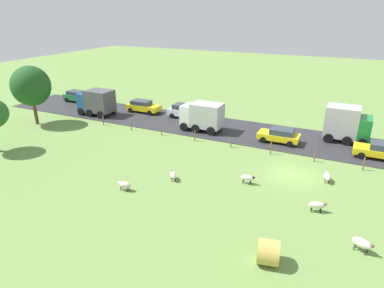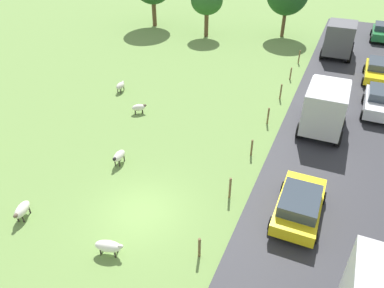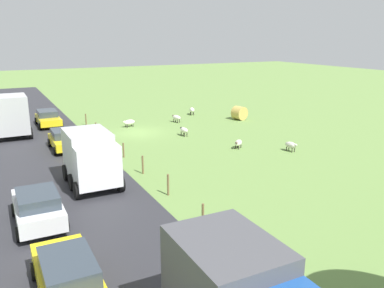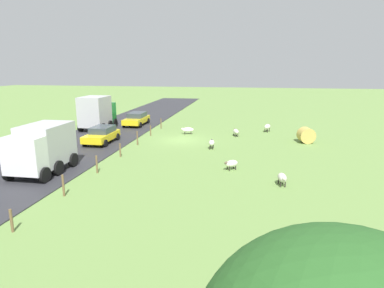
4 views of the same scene
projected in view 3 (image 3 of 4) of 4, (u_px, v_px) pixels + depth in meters
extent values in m
plane|color=#6B8E47|center=(139.00, 133.00, 36.54)|extent=(160.00, 160.00, 0.00)
cube|color=#2D2D33|center=(41.00, 144.00, 32.79)|extent=(8.00, 80.00, 0.06)
ellipsoid|color=beige|center=(291.00, 145.00, 30.58)|extent=(0.61, 1.08, 0.49)
ellipsoid|color=silver|center=(296.00, 145.00, 30.16)|extent=(0.21, 0.28, 0.20)
cylinder|color=#2D2823|center=(294.00, 150.00, 30.51)|extent=(0.07, 0.07, 0.32)
cylinder|color=#2D2823|center=(292.00, 150.00, 30.37)|extent=(0.07, 0.07, 0.32)
cylinder|color=#2D2823|center=(289.00, 148.00, 30.97)|extent=(0.07, 0.07, 0.32)
cylinder|color=#2D2823|center=(286.00, 149.00, 30.82)|extent=(0.07, 0.07, 0.32)
ellipsoid|color=silver|center=(184.00, 130.00, 35.29)|extent=(0.54, 1.08, 0.48)
ellipsoid|color=black|center=(181.00, 128.00, 35.67)|extent=(0.20, 0.27, 0.20)
cylinder|color=#2D2823|center=(181.00, 134.00, 35.55)|extent=(0.07, 0.07, 0.35)
cylinder|color=#2D2823|center=(184.00, 133.00, 35.68)|extent=(0.07, 0.07, 0.35)
cylinder|color=#2D2823|center=(184.00, 135.00, 35.08)|extent=(0.07, 0.07, 0.35)
cylinder|color=#2D2823|center=(187.00, 135.00, 35.21)|extent=(0.07, 0.07, 0.35)
ellipsoid|color=silver|center=(177.00, 118.00, 40.83)|extent=(0.78, 1.20, 0.49)
ellipsoid|color=brown|center=(173.00, 116.00, 41.17)|extent=(0.25, 0.30, 0.20)
cylinder|color=#2D2823|center=(174.00, 121.00, 41.05)|extent=(0.07, 0.07, 0.32)
cylinder|color=#2D2823|center=(176.00, 120.00, 41.22)|extent=(0.07, 0.07, 0.32)
cylinder|color=#2D2823|center=(178.00, 122.00, 40.62)|extent=(0.07, 0.07, 0.32)
cylinder|color=#2D2823|center=(180.00, 121.00, 40.80)|extent=(0.07, 0.07, 0.32)
ellipsoid|color=white|center=(129.00, 122.00, 38.82)|extent=(1.26, 0.75, 0.50)
ellipsoid|color=silver|center=(124.00, 122.00, 38.44)|extent=(0.29, 0.23, 0.20)
cylinder|color=#2D2823|center=(127.00, 126.00, 38.60)|extent=(0.07, 0.07, 0.28)
cylinder|color=#2D2823|center=(126.00, 126.00, 38.80)|extent=(0.07, 0.07, 0.28)
cylinder|color=#2D2823|center=(133.00, 125.00, 39.00)|extent=(0.07, 0.07, 0.28)
cylinder|color=#2D2823|center=(132.00, 125.00, 39.21)|extent=(0.07, 0.07, 0.28)
ellipsoid|color=silver|center=(192.00, 110.00, 44.71)|extent=(0.93, 1.26, 0.54)
ellipsoid|color=brown|center=(192.00, 108.00, 45.19)|extent=(0.26, 0.31, 0.20)
cylinder|color=#2D2823|center=(190.00, 113.00, 45.10)|extent=(0.07, 0.07, 0.37)
cylinder|color=#2D2823|center=(193.00, 113.00, 45.12)|extent=(0.07, 0.07, 0.37)
cylinder|color=#2D2823|center=(191.00, 114.00, 44.49)|extent=(0.07, 0.07, 0.37)
cylinder|color=#2D2823|center=(194.00, 114.00, 44.52)|extent=(0.07, 0.07, 0.37)
ellipsoid|color=silver|center=(238.00, 143.00, 31.37)|extent=(1.03, 0.95, 0.47)
ellipsoid|color=brown|center=(237.00, 143.00, 30.95)|extent=(0.32, 0.30, 0.20)
cylinder|color=#2D2823|center=(239.00, 148.00, 31.17)|extent=(0.07, 0.07, 0.28)
cylinder|color=#2D2823|center=(236.00, 147.00, 31.28)|extent=(0.07, 0.07, 0.28)
cylinder|color=#2D2823|center=(241.00, 146.00, 31.62)|extent=(0.07, 0.07, 0.28)
cylinder|color=#2D2823|center=(238.00, 146.00, 31.73)|extent=(0.07, 0.07, 0.28)
cylinder|color=tan|center=(239.00, 113.00, 42.16)|extent=(1.63, 1.43, 1.42)
cylinder|color=brown|center=(86.00, 120.00, 39.45)|extent=(0.12, 0.12, 1.17)
cylinder|color=brown|center=(96.00, 128.00, 36.00)|extent=(0.12, 0.12, 1.07)
cylinder|color=brown|center=(108.00, 137.00, 32.50)|extent=(0.12, 0.12, 1.25)
cylinder|color=brown|center=(123.00, 150.00, 29.06)|extent=(0.12, 0.12, 1.08)
cylinder|color=brown|center=(143.00, 165.00, 25.57)|extent=(0.12, 0.12, 1.20)
cylinder|color=brown|center=(168.00, 185.00, 22.10)|extent=(0.12, 0.12, 1.23)
cylinder|color=brown|center=(203.00, 214.00, 18.65)|extent=(0.12, 0.12, 1.05)
cylinder|color=brown|center=(254.00, 253.00, 15.16)|extent=(0.12, 0.12, 1.23)
cube|color=#197F33|center=(10.00, 115.00, 36.01)|extent=(2.56, 1.20, 2.30)
cube|color=#B2B2B7|center=(11.00, 114.00, 33.99)|extent=(2.56, 3.24, 3.19)
cylinder|color=black|center=(27.00, 126.00, 36.88)|extent=(0.30, 0.96, 0.96)
cylinder|color=black|center=(29.00, 129.00, 35.66)|extent=(0.30, 0.96, 0.96)
cylinder|color=black|center=(31.00, 133.00, 34.13)|extent=(0.30, 0.96, 0.96)
cube|color=white|center=(98.00, 167.00, 21.71)|extent=(2.40, 1.20, 2.30)
cube|color=#B2B2B7|center=(88.00, 153.00, 23.64)|extent=(2.40, 3.40, 2.68)
cylinder|color=black|center=(120.00, 183.00, 22.54)|extent=(0.30, 0.96, 0.96)
cylinder|color=black|center=(77.00, 190.00, 21.49)|extent=(0.30, 0.96, 0.96)
cylinder|color=black|center=(113.00, 175.00, 23.79)|extent=(0.30, 0.96, 0.96)
cylinder|color=black|center=(72.00, 182.00, 22.73)|extent=(0.30, 0.96, 0.96)
cylinder|color=black|center=(105.00, 167.00, 25.39)|extent=(0.30, 0.96, 0.96)
cylinder|color=black|center=(66.00, 172.00, 24.34)|extent=(0.30, 0.96, 0.96)
cube|color=#4C4C51|center=(226.00, 286.00, 10.99)|extent=(2.50, 3.27, 2.78)
cube|color=silver|center=(38.00, 209.00, 18.60)|extent=(1.98, 4.29, 0.79)
cube|color=#333D47|center=(37.00, 198.00, 18.14)|extent=(1.75, 2.36, 0.56)
cylinder|color=black|center=(14.00, 210.00, 19.46)|extent=(0.22, 0.64, 0.64)
cylinder|color=black|center=(56.00, 202.00, 20.33)|extent=(0.22, 0.64, 0.64)
cylinder|color=black|center=(18.00, 234.00, 17.06)|extent=(0.22, 0.64, 0.64)
cylinder|color=black|center=(66.00, 225.00, 17.93)|extent=(0.22, 0.64, 0.64)
cube|color=yellow|center=(68.00, 278.00, 13.42)|extent=(1.87, 4.60, 0.68)
cube|color=#333D47|center=(68.00, 267.00, 12.96)|extent=(1.64, 2.53, 0.56)
cylinder|color=black|center=(34.00, 271.00, 14.38)|extent=(0.22, 0.64, 0.64)
cylinder|color=black|center=(86.00, 259.00, 15.20)|extent=(0.22, 0.64, 0.64)
cube|color=yellow|center=(48.00, 119.00, 39.04)|extent=(1.97, 4.57, 0.60)
cube|color=#333D47|center=(47.00, 113.00, 39.18)|extent=(1.73, 2.52, 0.56)
cylinder|color=black|center=(62.00, 124.00, 38.27)|extent=(0.22, 0.64, 0.64)
cylinder|color=black|center=(40.00, 126.00, 37.41)|extent=(0.22, 0.64, 0.64)
cylinder|color=black|center=(56.00, 119.00, 40.83)|extent=(0.22, 0.64, 0.64)
cylinder|color=black|center=(36.00, 121.00, 39.96)|extent=(0.22, 0.64, 0.64)
cube|color=yellow|center=(65.00, 141.00, 30.95)|extent=(1.96, 4.21, 0.60)
cube|color=#333D47|center=(64.00, 133.00, 31.07)|extent=(1.72, 2.32, 0.56)
cylinder|color=black|center=(82.00, 148.00, 30.28)|extent=(0.22, 0.64, 0.64)
cylinder|color=black|center=(55.00, 151.00, 29.42)|extent=(0.22, 0.64, 0.64)
cylinder|color=black|center=(75.00, 140.00, 32.63)|extent=(0.22, 0.64, 0.64)
cylinder|color=black|center=(50.00, 142.00, 31.77)|extent=(0.22, 0.64, 0.64)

